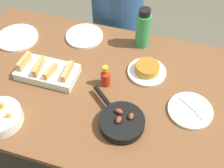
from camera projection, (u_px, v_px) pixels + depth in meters
ground_plane at (112, 150)px, 2.03m from camera, size 14.00×14.00×0.00m
dining_table at (112, 97)px, 1.55m from camera, size 1.81×0.97×0.71m
melon_tray at (47, 72)px, 1.52m from camera, size 0.33×0.17×0.10m
skillet at (121, 122)px, 1.32m from camera, size 0.30×0.28×0.08m
frittata_plate_center at (147, 70)px, 1.54m from camera, size 0.21×0.21×0.06m
empty_plate_near_front at (84, 36)px, 1.74m from camera, size 0.23×0.23×0.02m
empty_plate_far_left at (190, 110)px, 1.38m from camera, size 0.22×0.22×0.02m
empty_plate_mid_edge at (17, 38)px, 1.73m from camera, size 0.25×0.25×0.02m
fruit_bowl_citrus at (0, 117)px, 1.33m from camera, size 0.21×0.21×0.11m
water_bottle at (143, 29)px, 1.62m from camera, size 0.08×0.08×0.25m
hot_sauce_bottle at (106, 77)px, 1.46m from camera, size 0.05×0.05×0.13m
person_figure at (117, 30)px, 2.12m from camera, size 0.39×0.39×1.22m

